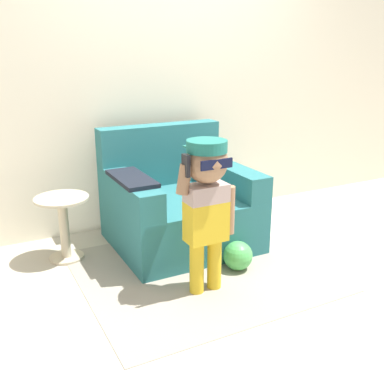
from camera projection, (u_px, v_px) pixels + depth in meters
ground_plane at (209, 242)px, 3.65m from camera, size 10.00×10.00×0.00m
wall_back at (170, 73)px, 3.85m from camera, size 10.00×0.05×2.60m
armchair at (178, 205)px, 3.58m from camera, size 1.06×0.96×0.91m
person_child at (207, 193)px, 2.73m from camera, size 0.41×0.30×0.99m
side_table at (64, 222)px, 3.28m from camera, size 0.39×0.39×0.48m
rug at (200, 270)px, 3.18m from camera, size 1.63×1.48×0.01m
toy_ball at (238, 256)px, 3.18m from camera, size 0.21×0.21×0.21m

